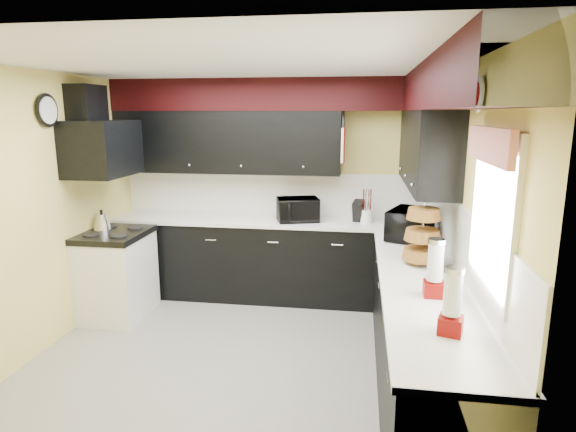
% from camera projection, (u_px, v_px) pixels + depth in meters
% --- Properties ---
extents(ground, '(3.60, 3.60, 0.00)m').
position_uv_depth(ground, '(238.00, 359.00, 4.24)').
color(ground, gray).
rests_on(ground, ground).
extents(wall_back, '(3.60, 0.06, 2.50)m').
position_uv_depth(wall_back, '(273.00, 188.00, 5.72)').
color(wall_back, '#E0C666').
rests_on(wall_back, ground).
extents(wall_right, '(0.06, 3.60, 2.50)m').
position_uv_depth(wall_right, '(461.00, 229.00, 3.72)').
color(wall_right, '#E0C666').
rests_on(wall_right, ground).
extents(wall_left, '(0.06, 3.60, 2.50)m').
position_uv_depth(wall_left, '(37.00, 215.00, 4.24)').
color(wall_left, '#E0C666').
rests_on(wall_left, ground).
extents(ceiling, '(3.60, 3.60, 0.06)m').
position_uv_depth(ceiling, '(231.00, 64.00, 3.72)').
color(ceiling, white).
rests_on(ceiling, wall_back).
extents(cab_back, '(3.60, 0.60, 0.90)m').
position_uv_depth(cab_back, '(269.00, 260.00, 5.60)').
color(cab_back, black).
rests_on(cab_back, ground).
extents(cab_right, '(0.60, 3.00, 0.90)m').
position_uv_depth(cab_right, '(420.00, 339.00, 3.64)').
color(cab_right, black).
rests_on(cab_right, ground).
extents(counter_back, '(3.62, 0.64, 0.04)m').
position_uv_depth(counter_back, '(269.00, 221.00, 5.50)').
color(counter_back, white).
rests_on(counter_back, cab_back).
extents(counter_right, '(0.64, 3.02, 0.04)m').
position_uv_depth(counter_right, '(423.00, 280.00, 3.54)').
color(counter_right, white).
rests_on(counter_right, cab_right).
extents(splash_back, '(3.60, 0.02, 0.50)m').
position_uv_depth(splash_back, '(273.00, 193.00, 5.72)').
color(splash_back, white).
rests_on(splash_back, counter_back).
extents(splash_right, '(0.02, 3.60, 0.50)m').
position_uv_depth(splash_right, '(459.00, 236.00, 3.73)').
color(splash_right, white).
rests_on(splash_right, counter_right).
extents(upper_back, '(2.60, 0.35, 0.70)m').
position_uv_depth(upper_back, '(227.00, 142.00, 5.51)').
color(upper_back, black).
rests_on(upper_back, wall_back).
extents(upper_right, '(0.35, 1.80, 0.70)m').
position_uv_depth(upper_right, '(427.00, 149.00, 4.50)').
color(upper_right, black).
rests_on(upper_right, wall_right).
extents(soffit_back, '(3.60, 0.36, 0.35)m').
position_uv_depth(soffit_back, '(270.00, 95.00, 5.32)').
color(soffit_back, black).
rests_on(soffit_back, wall_back).
extents(soffit_right, '(0.36, 3.24, 0.35)m').
position_uv_depth(soffit_right, '(451.00, 84.00, 3.35)').
color(soffit_right, black).
rests_on(soffit_right, wall_right).
extents(stove, '(0.60, 0.75, 0.86)m').
position_uv_depth(stove, '(117.00, 277.00, 5.09)').
color(stove, white).
rests_on(stove, ground).
extents(cooktop, '(0.62, 0.77, 0.06)m').
position_uv_depth(cooktop, '(114.00, 235.00, 5.00)').
color(cooktop, black).
rests_on(cooktop, stove).
extents(hood, '(0.50, 0.78, 0.55)m').
position_uv_depth(hood, '(102.00, 148.00, 4.82)').
color(hood, black).
rests_on(hood, wall_left).
extents(hood_duct, '(0.24, 0.40, 0.40)m').
position_uv_depth(hood_duct, '(87.00, 105.00, 4.75)').
color(hood_duct, black).
rests_on(hood_duct, wall_left).
extents(window, '(0.03, 0.86, 0.96)m').
position_uv_depth(window, '(493.00, 214.00, 2.79)').
color(window, white).
rests_on(window, wall_right).
extents(valance, '(0.04, 0.88, 0.20)m').
position_uv_depth(valance, '(489.00, 145.00, 2.71)').
color(valance, red).
rests_on(valance, wall_right).
extents(pan_top, '(0.03, 0.22, 0.40)m').
position_uv_depth(pan_top, '(343.00, 125.00, 5.20)').
color(pan_top, black).
rests_on(pan_top, upper_back).
extents(pan_mid, '(0.03, 0.28, 0.46)m').
position_uv_depth(pan_mid, '(342.00, 149.00, 5.13)').
color(pan_mid, black).
rests_on(pan_mid, upper_back).
extents(pan_low, '(0.03, 0.24, 0.42)m').
position_uv_depth(pan_low, '(343.00, 150.00, 5.39)').
color(pan_low, black).
rests_on(pan_low, upper_back).
extents(cut_board, '(0.03, 0.26, 0.35)m').
position_uv_depth(cut_board, '(343.00, 145.00, 5.00)').
color(cut_board, white).
rests_on(cut_board, upper_back).
extents(baskets, '(0.27, 0.27, 0.50)m').
position_uv_depth(baskets, '(422.00, 235.00, 3.82)').
color(baskets, brown).
rests_on(baskets, upper_right).
extents(clock, '(0.03, 0.30, 0.30)m').
position_uv_depth(clock, '(47.00, 110.00, 4.29)').
color(clock, black).
rests_on(clock, wall_left).
extents(deco_plate, '(0.03, 0.24, 0.24)m').
position_uv_depth(deco_plate, '(478.00, 94.00, 3.18)').
color(deco_plate, white).
rests_on(deco_plate, wall_right).
extents(toaster_oven, '(0.54, 0.49, 0.26)m').
position_uv_depth(toaster_oven, '(298.00, 210.00, 5.37)').
color(toaster_oven, black).
rests_on(toaster_oven, counter_back).
extents(microwave, '(0.51, 0.61, 0.29)m').
position_uv_depth(microwave, '(410.00, 224.00, 4.60)').
color(microwave, black).
rests_on(microwave, counter_right).
extents(utensil_crock, '(0.14, 0.14, 0.14)m').
position_uv_depth(utensil_crock, '(366.00, 216.00, 5.30)').
color(utensil_crock, white).
rests_on(utensil_crock, counter_back).
extents(knife_block, '(0.14, 0.17, 0.24)m').
position_uv_depth(knife_block, '(359.00, 211.00, 5.35)').
color(knife_block, black).
rests_on(knife_block, counter_back).
extents(kettle, '(0.20, 0.20, 0.16)m').
position_uv_depth(kettle, '(102.00, 221.00, 5.10)').
color(kettle, '#BBBCC1').
rests_on(kettle, cooktop).
extents(dispenser_a, '(0.13, 0.13, 0.36)m').
position_uv_depth(dispenser_a, '(435.00, 270.00, 3.15)').
color(dispenser_a, '#580800').
rests_on(dispenser_a, counter_right).
extents(dispenser_b, '(0.16, 0.16, 0.34)m').
position_uv_depth(dispenser_b, '(452.00, 304.00, 2.60)').
color(dispenser_b, '#700B00').
rests_on(dispenser_b, counter_right).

